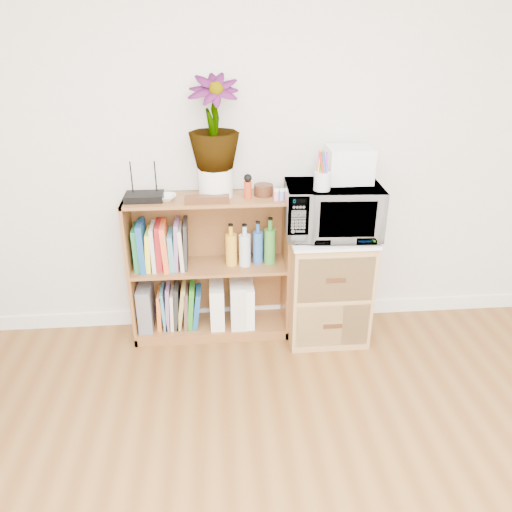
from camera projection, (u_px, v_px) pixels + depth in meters
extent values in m
cube|color=white|center=(262.00, 311.00, 3.52)|extent=(4.00, 0.02, 0.10)
cube|color=brown|center=(210.00, 268.00, 3.19)|extent=(1.00, 0.30, 0.95)
cube|color=#9E7542|center=(326.00, 286.00, 3.23)|extent=(0.50, 0.45, 0.70)
imported|color=silver|center=(332.00, 210.00, 3.00)|extent=(0.58, 0.41, 0.31)
cylinder|color=silver|center=(322.00, 181.00, 2.83)|extent=(0.10, 0.10, 0.10)
cube|color=silver|center=(349.00, 164.00, 2.96)|extent=(0.26, 0.22, 0.21)
cube|color=black|center=(144.00, 197.00, 2.93)|extent=(0.22, 0.15, 0.04)
imported|color=white|center=(165.00, 198.00, 2.94)|extent=(0.13, 0.13, 0.03)
cylinder|color=silver|center=(216.00, 182.00, 2.98)|extent=(0.20, 0.20, 0.17)
imported|color=#31722D|center=(213.00, 123.00, 2.83)|extent=(0.29, 0.29, 0.52)
cube|color=#3D2010|center=(207.00, 199.00, 2.89)|extent=(0.26, 0.06, 0.04)
cylinder|color=#AA3414|center=(248.00, 190.00, 2.95)|extent=(0.05, 0.05, 0.10)
cylinder|color=#391D0F|center=(263.00, 190.00, 3.01)|extent=(0.12, 0.12, 0.07)
cube|color=#D57688|center=(282.00, 196.00, 2.93)|extent=(0.10, 0.04, 0.05)
cube|color=slate|center=(146.00, 306.00, 3.26)|extent=(0.09, 0.24, 0.30)
cube|color=white|center=(217.00, 304.00, 3.29)|extent=(0.09, 0.23, 0.29)
cube|color=silver|center=(238.00, 302.00, 3.30)|extent=(0.10, 0.25, 0.31)
cube|color=white|center=(246.00, 303.00, 3.31)|extent=(0.09, 0.23, 0.29)
cube|color=#217D44|center=(137.00, 248.00, 3.09)|extent=(0.03, 0.20, 0.27)
cube|color=navy|center=(143.00, 245.00, 3.08)|extent=(0.04, 0.20, 0.31)
cube|color=yellow|center=(149.00, 249.00, 3.10)|extent=(0.04, 0.20, 0.25)
cube|color=beige|center=(154.00, 246.00, 3.09)|extent=(0.02, 0.20, 0.28)
cube|color=maroon|center=(159.00, 246.00, 3.09)|extent=(0.04, 0.20, 0.29)
cube|color=#F55F2B|center=(166.00, 245.00, 3.10)|extent=(0.04, 0.20, 0.29)
cube|color=teal|center=(172.00, 249.00, 3.11)|extent=(0.03, 0.20, 0.23)
cube|color=slate|center=(177.00, 244.00, 3.10)|extent=(0.04, 0.20, 0.30)
cube|color=beige|center=(182.00, 247.00, 3.11)|extent=(0.03, 0.20, 0.27)
cube|color=#242424|center=(186.00, 244.00, 3.10)|extent=(0.03, 0.20, 0.30)
cylinder|color=gold|center=(231.00, 245.00, 3.13)|extent=(0.07, 0.07, 0.26)
cylinder|color=silver|center=(245.00, 244.00, 3.14)|extent=(0.07, 0.07, 0.27)
cylinder|color=#255EAF|center=(258.00, 244.00, 3.15)|extent=(0.06, 0.06, 0.27)
cylinder|color=#36822F|center=(270.00, 241.00, 3.15)|extent=(0.07, 0.07, 0.30)
cube|color=#D25E25|center=(160.00, 308.00, 3.28)|extent=(0.04, 0.19, 0.25)
cube|color=teal|center=(164.00, 307.00, 3.28)|extent=(0.04, 0.19, 0.27)
cube|color=slate|center=(168.00, 305.00, 3.28)|extent=(0.04, 0.19, 0.30)
cube|color=beige|center=(173.00, 308.00, 3.29)|extent=(0.03, 0.19, 0.25)
cube|color=black|center=(177.00, 305.00, 3.28)|extent=(0.04, 0.19, 0.30)
cube|color=#988F46|center=(182.00, 304.00, 3.28)|extent=(0.07, 0.19, 0.30)
cube|color=brown|center=(186.00, 306.00, 3.29)|extent=(0.04, 0.19, 0.26)
cube|color=#257C21|center=(191.00, 304.00, 3.29)|extent=(0.06, 0.19, 0.29)
cube|color=navy|center=(197.00, 307.00, 3.30)|extent=(0.07, 0.19, 0.25)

